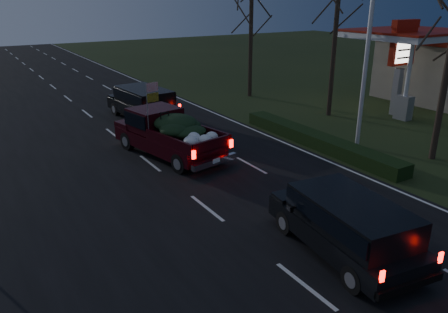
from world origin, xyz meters
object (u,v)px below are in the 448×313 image
gas_price_pylon (402,52)px  rear_suv (348,221)px  pickup_truck (168,131)px  light_pole (370,28)px  lead_suv (143,100)px

gas_price_pylon → rear_suv: bearing=-146.1°
pickup_truck → rear_suv: pickup_truck is taller
light_pole → rear_suv: light_pole is taller
lead_suv → rear_suv: bearing=-97.5°
lead_suv → rear_suv: 16.48m
gas_price_pylon → pickup_truck: gas_price_pylon is taller
light_pole → lead_suv: bearing=124.9°
light_pole → rear_suv: bearing=-139.5°
light_pole → pickup_truck: size_ratio=1.50×
light_pole → gas_price_pylon: bearing=24.7°
gas_price_pylon → lead_suv: gas_price_pylon is taller
pickup_truck → lead_suv: size_ratio=1.14×
gas_price_pylon → rear_suv: size_ratio=1.11×
light_pole → gas_price_pylon: size_ratio=1.64×
gas_price_pylon → rear_suv: gas_price_pylon is taller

